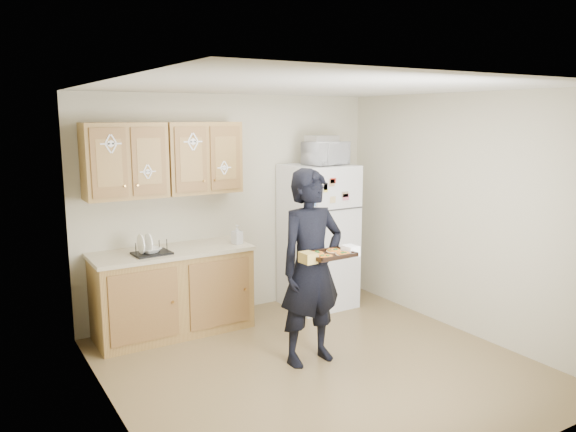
{
  "coord_description": "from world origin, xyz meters",
  "views": [
    {
      "loc": [
        -2.75,
        -3.96,
        2.26
      ],
      "look_at": [
        -0.07,
        0.45,
        1.34
      ],
      "focal_mm": 35.0,
      "sensor_mm": 36.0,
      "label": 1
    }
  ],
  "objects": [
    {
      "name": "wall_back",
      "position": [
        0.0,
        1.8,
        1.25
      ],
      "size": [
        3.6,
        0.04,
        2.5
      ],
      "primitive_type": "cube",
      "color": "#BCB498",
      "rests_on": "floor"
    },
    {
      "name": "bowl",
      "position": [
        -1.09,
        1.4,
        0.94
      ],
      "size": [
        0.24,
        0.24,
        0.05
      ],
      "primitive_type": "imported",
      "rotation": [
        0.0,
        0.0,
        0.29
      ],
      "color": "white",
      "rests_on": "dish_rack"
    },
    {
      "name": "floor",
      "position": [
        0.0,
        0.0,
        0.0
      ],
      "size": [
        3.6,
        3.6,
        0.0
      ],
      "primitive_type": "plane",
      "color": "olive",
      "rests_on": "ground"
    },
    {
      "name": "foil_pan",
      "position": [
        0.97,
        1.41,
        2.0
      ],
      "size": [
        0.35,
        0.25,
        0.07
      ],
      "primitive_type": "cube",
      "rotation": [
        0.0,
        0.0,
        0.05
      ],
      "color": "silver",
      "rests_on": "microwave"
    },
    {
      "name": "wall_front",
      "position": [
        0.0,
        -1.8,
        1.25
      ],
      "size": [
        3.6,
        0.04,
        2.5
      ],
      "primitive_type": "cube",
      "color": "#BCB498",
      "rests_on": "floor"
    },
    {
      "name": "microwave",
      "position": [
        1.01,
        1.38,
        1.83
      ],
      "size": [
        0.53,
        0.4,
        0.27
      ],
      "primitive_type": "imported",
      "rotation": [
        0.0,
        0.0,
        0.15
      ],
      "color": "white",
      "rests_on": "refrigerator"
    },
    {
      "name": "pizza_back_right",
      "position": [
        0.08,
        -0.08,
        1.1
      ],
      "size": [
        0.13,
        0.13,
        0.02
      ],
      "primitive_type": "cylinder",
      "color": "orange",
      "rests_on": "baking_tray"
    },
    {
      "name": "base_cabinet",
      "position": [
        -0.85,
        1.48,
        0.43
      ],
      "size": [
        1.6,
        0.6,
        0.86
      ],
      "primitive_type": "cube",
      "color": "brown",
      "rests_on": "floor"
    },
    {
      "name": "pizza_front_left",
      "position": [
        -0.1,
        -0.22,
        1.1
      ],
      "size": [
        0.13,
        0.13,
        0.02
      ],
      "primitive_type": "cylinder",
      "color": "orange",
      "rests_on": "baking_tray"
    },
    {
      "name": "countertop",
      "position": [
        -0.85,
        1.48,
        0.88
      ],
      "size": [
        1.64,
        0.64,
        0.04
      ],
      "primitive_type": "cube",
      "color": "tan",
      "rests_on": "base_cabinet"
    },
    {
      "name": "refrigerator",
      "position": [
        0.95,
        1.43,
        0.85
      ],
      "size": [
        0.75,
        0.7,
        1.7
      ],
      "primitive_type": "cube",
      "color": "white",
      "rests_on": "floor"
    },
    {
      "name": "cereal_box",
      "position": [
        1.47,
        1.67,
        0.16
      ],
      "size": [
        0.2,
        0.07,
        0.32
      ],
      "primitive_type": "cube",
      "color": "gold",
      "rests_on": "floor"
    },
    {
      "name": "upper_cab_right",
      "position": [
        -0.43,
        1.61,
        1.83
      ],
      "size": [
        0.8,
        0.33,
        0.75
      ],
      "primitive_type": "cube",
      "color": "brown",
      "rests_on": "wall_back"
    },
    {
      "name": "soap_bottle",
      "position": [
        -0.15,
        1.37,
        1.0
      ],
      "size": [
        0.11,
        0.11,
        0.21
      ],
      "primitive_type": "imported",
      "rotation": [
        0.0,
        0.0,
        0.24
      ],
      "color": "white",
      "rests_on": "countertop"
    },
    {
      "name": "pizza_back_left",
      "position": [
        -0.1,
        -0.08,
        1.1
      ],
      "size": [
        0.13,
        0.13,
        0.02
      ],
      "primitive_type": "cylinder",
      "color": "orange",
      "rests_on": "baking_tray"
    },
    {
      "name": "baking_tray",
      "position": [
        -0.01,
        -0.15,
        1.08
      ],
      "size": [
        0.41,
        0.3,
        0.04
      ],
      "primitive_type": "cube",
      "rotation": [
        0.0,
        0.0,
        0.03
      ],
      "color": "black",
      "rests_on": "person"
    },
    {
      "name": "ceiling",
      "position": [
        0.0,
        0.0,
        2.5
      ],
      "size": [
        3.6,
        3.6,
        0.0
      ],
      "primitive_type": "plane",
      "color": "silver",
      "rests_on": "wall_back"
    },
    {
      "name": "dish_rack",
      "position": [
        -1.08,
        1.4,
        0.97
      ],
      "size": [
        0.38,
        0.29,
        0.14
      ],
      "primitive_type": "cube",
      "rotation": [
        0.0,
        0.0,
        0.06
      ],
      "color": "black",
      "rests_on": "countertop"
    },
    {
      "name": "wall_left",
      "position": [
        -1.8,
        0.0,
        1.25
      ],
      "size": [
        0.04,
        3.6,
        2.5
      ],
      "primitive_type": "cube",
      "color": "#BCB498",
      "rests_on": "floor"
    },
    {
      "name": "person",
      "position": [
        0.0,
        0.15,
        0.9
      ],
      "size": [
        0.67,
        0.45,
        1.8
      ],
      "primitive_type": "imported",
      "rotation": [
        0.0,
        0.0,
        0.03
      ],
      "color": "black",
      "rests_on": "floor"
    },
    {
      "name": "upper_cab_left",
      "position": [
        -1.25,
        1.61,
        1.83
      ],
      "size": [
        0.8,
        0.33,
        0.75
      ],
      "primitive_type": "cube",
      "color": "brown",
      "rests_on": "wall_back"
    },
    {
      "name": "wall_right",
      "position": [
        1.8,
        0.0,
        1.25
      ],
      "size": [
        0.04,
        3.6,
        2.5
      ],
      "primitive_type": "cube",
      "color": "#BCB498",
      "rests_on": "floor"
    },
    {
      "name": "pizza_front_right",
      "position": [
        0.09,
        -0.21,
        1.1
      ],
      "size": [
        0.13,
        0.13,
        0.02
      ],
      "primitive_type": "cylinder",
      "color": "orange",
      "rests_on": "baking_tray"
    }
  ]
}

